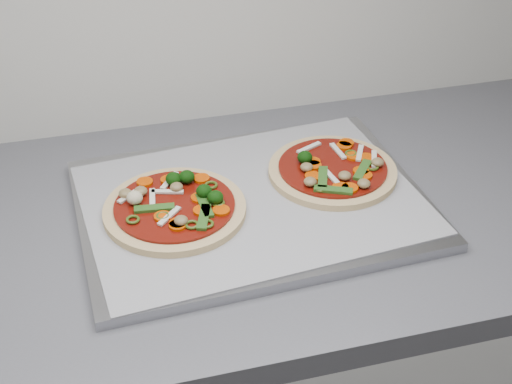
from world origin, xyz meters
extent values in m
cube|color=silver|center=(0.00, 1.30, 0.43)|extent=(3.60, 0.60, 0.86)
cube|color=#5A5A60|center=(0.00, 1.30, 0.88)|extent=(3.60, 0.60, 0.04)
cube|color=#99999E|center=(-0.37, 1.30, 0.91)|extent=(0.53, 0.40, 0.02)
cube|color=#A3A2A7|center=(-0.37, 1.30, 0.92)|extent=(0.52, 0.40, 0.00)
cylinder|color=#E1C586|center=(-0.49, 1.30, 0.92)|extent=(0.28, 0.28, 0.01)
cylinder|color=maroon|center=(-0.49, 1.30, 0.93)|extent=(0.24, 0.24, 0.00)
cube|color=silver|center=(-0.49, 1.36, 0.94)|extent=(0.03, 0.04, 0.00)
cube|color=silver|center=(-0.55, 1.33, 0.94)|extent=(0.04, 0.04, 0.00)
ellipsoid|color=#123D0A|center=(-0.44, 1.30, 0.94)|extent=(0.03, 0.03, 0.02)
ellipsoid|color=olive|center=(-0.49, 1.25, 0.94)|extent=(0.03, 0.03, 0.01)
torus|color=#3B5014|center=(-0.45, 1.24, 0.94)|extent=(0.03, 0.03, 0.00)
torus|color=#3B5014|center=(-0.43, 1.33, 0.94)|extent=(0.03, 0.03, 0.00)
ellipsoid|color=beige|center=(-0.54, 1.31, 0.94)|extent=(0.03, 0.03, 0.02)
cube|color=#346223|center=(-0.45, 1.28, 0.94)|extent=(0.02, 0.06, 0.00)
torus|color=#3B5014|center=(-0.55, 1.27, 0.94)|extent=(0.03, 0.03, 0.00)
cylinder|color=#DE4A00|center=(-0.49, 1.24, 0.94)|extent=(0.03, 0.03, 0.00)
ellipsoid|color=olive|center=(-0.53, 1.33, 0.94)|extent=(0.03, 0.03, 0.01)
cylinder|color=#DE4A00|center=(-0.45, 1.30, 0.94)|extent=(0.03, 0.03, 0.00)
cylinder|color=#DE4A00|center=(-0.43, 1.26, 0.94)|extent=(0.04, 0.04, 0.00)
torus|color=#3B5014|center=(-0.51, 1.27, 0.94)|extent=(0.03, 0.03, 0.00)
ellipsoid|color=olive|center=(-0.55, 1.33, 0.94)|extent=(0.03, 0.03, 0.01)
ellipsoid|color=#123D0A|center=(-0.46, 1.35, 0.94)|extent=(0.03, 0.03, 0.02)
cube|color=silver|center=(-0.49, 1.33, 0.94)|extent=(0.05, 0.02, 0.00)
cube|color=#346223|center=(-0.45, 1.25, 0.94)|extent=(0.03, 0.06, 0.00)
ellipsoid|color=olive|center=(-0.48, 1.33, 0.94)|extent=(0.02, 0.02, 0.01)
ellipsoid|color=#123D0A|center=(-0.43, 1.29, 0.94)|extent=(0.03, 0.03, 0.02)
cube|color=#346223|center=(-0.52, 1.29, 0.94)|extent=(0.06, 0.02, 0.00)
cube|color=silver|center=(-0.52, 1.32, 0.94)|extent=(0.01, 0.05, 0.00)
torus|color=#3B5014|center=(-0.47, 1.24, 0.94)|extent=(0.03, 0.03, 0.00)
cube|color=silver|center=(-0.50, 1.27, 0.94)|extent=(0.04, 0.04, 0.00)
cylinder|color=#DE4A00|center=(-0.44, 1.35, 0.94)|extent=(0.04, 0.04, 0.00)
cylinder|color=#DE4A00|center=(-0.49, 1.25, 0.94)|extent=(0.03, 0.03, 0.00)
cylinder|color=#DE4A00|center=(-0.49, 1.36, 0.94)|extent=(0.03, 0.03, 0.00)
ellipsoid|color=#123D0A|center=(-0.48, 1.35, 0.94)|extent=(0.03, 0.03, 0.02)
cylinder|color=#DE4A00|center=(-0.52, 1.36, 0.94)|extent=(0.03, 0.03, 0.00)
torus|color=#3B5014|center=(-0.43, 1.28, 0.94)|extent=(0.03, 0.03, 0.00)
cylinder|color=#DE4A00|center=(-0.45, 1.27, 0.94)|extent=(0.03, 0.03, 0.00)
cylinder|color=#DE4A00|center=(-0.51, 1.27, 0.94)|extent=(0.03, 0.03, 0.00)
cylinder|color=#E1C586|center=(-0.23, 1.34, 0.92)|extent=(0.25, 0.25, 0.01)
cylinder|color=maroon|center=(-0.23, 1.34, 0.93)|extent=(0.22, 0.22, 0.00)
cube|color=silver|center=(-0.25, 1.39, 0.94)|extent=(0.05, 0.03, 0.00)
cube|color=silver|center=(-0.16, 1.34, 0.94)|extent=(0.03, 0.05, 0.00)
ellipsoid|color=olive|center=(-0.23, 1.30, 0.94)|extent=(0.02, 0.02, 0.01)
cube|color=#346223|center=(-0.19, 1.31, 0.94)|extent=(0.05, 0.05, 0.00)
torus|color=#3B5014|center=(-0.17, 1.31, 0.94)|extent=(0.02, 0.02, 0.00)
cylinder|color=#DE4A00|center=(-0.23, 1.27, 0.94)|extent=(0.04, 0.04, 0.00)
cylinder|color=#DE4A00|center=(-0.24, 1.27, 0.94)|extent=(0.03, 0.03, 0.00)
cylinder|color=#DE4A00|center=(-0.17, 1.34, 0.94)|extent=(0.03, 0.03, 0.00)
cylinder|color=#DE4A00|center=(-0.26, 1.35, 0.94)|extent=(0.03, 0.03, 0.00)
cylinder|color=#DE4A00|center=(-0.19, 1.35, 0.94)|extent=(0.03, 0.03, 0.00)
cylinder|color=#DE4A00|center=(-0.19, 1.39, 0.94)|extent=(0.03, 0.03, 0.00)
cylinder|color=#DE4A00|center=(-0.26, 1.34, 0.94)|extent=(0.04, 0.04, 0.00)
cube|color=silver|center=(-0.18, 1.36, 0.94)|extent=(0.03, 0.05, 0.00)
cylinder|color=#DE4A00|center=(-0.19, 1.31, 0.94)|extent=(0.03, 0.03, 0.00)
cube|color=#346223|center=(-0.25, 1.27, 0.94)|extent=(0.06, 0.04, 0.00)
cube|color=silver|center=(-0.25, 1.31, 0.94)|extent=(0.02, 0.05, 0.00)
cube|color=#346223|center=(-0.26, 1.31, 0.94)|extent=(0.03, 0.06, 0.00)
ellipsoid|color=olive|center=(-0.28, 1.29, 0.94)|extent=(0.03, 0.03, 0.01)
cylinder|color=#DE4A00|center=(-0.27, 1.31, 0.94)|extent=(0.03, 0.03, 0.00)
cylinder|color=#DE4A00|center=(-0.19, 1.30, 0.94)|extent=(0.03, 0.03, 0.00)
ellipsoid|color=olive|center=(-0.16, 1.32, 0.94)|extent=(0.03, 0.03, 0.01)
ellipsoid|color=olive|center=(-0.21, 1.27, 0.94)|extent=(0.03, 0.03, 0.01)
cylinder|color=#DE4A00|center=(-0.19, 1.39, 0.94)|extent=(0.03, 0.03, 0.00)
ellipsoid|color=olive|center=(-0.27, 1.33, 0.94)|extent=(0.03, 0.03, 0.01)
cube|color=silver|center=(-0.21, 1.37, 0.94)|extent=(0.01, 0.05, 0.00)
torus|color=#3B5014|center=(-0.27, 1.28, 0.94)|extent=(0.02, 0.02, 0.00)
ellipsoid|color=#123D0A|center=(-0.27, 1.36, 0.94)|extent=(0.03, 0.03, 0.02)
torus|color=#3B5014|center=(-0.19, 1.36, 0.94)|extent=(0.02, 0.02, 0.00)
camera|label=1|loc=(-0.59, 0.46, 1.54)|focal=50.00mm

